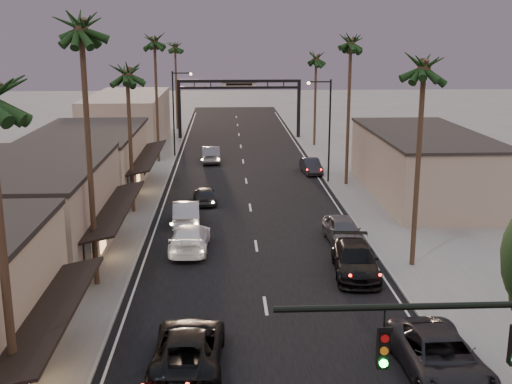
{
  "coord_description": "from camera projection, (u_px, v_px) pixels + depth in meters",
  "views": [
    {
      "loc": [
        -1.88,
        -9.62,
        12.77
      ],
      "look_at": [
        0.18,
        31.8,
        2.5
      ],
      "focal_mm": 45.0,
      "sensor_mm": 36.0,
      "label": 1
    }
  ],
  "objects": [
    {
      "name": "palm_lb",
      "position": [
        80.0,
        20.0,
        30.19
      ],
      "size": [
        3.2,
        3.2,
        15.2
      ],
      "color": "#38281C",
      "rests_on": "ground"
    },
    {
      "name": "palm_lc",
      "position": [
        127.0,
        68.0,
        44.46
      ],
      "size": [
        3.2,
        3.2,
        12.2
      ],
      "color": "#38281C",
      "rests_on": "ground"
    },
    {
      "name": "palm_ld",
      "position": [
        154.0,
        37.0,
        62.41
      ],
      "size": [
        3.2,
        3.2,
        14.2
      ],
      "color": "#38281C",
      "rests_on": "ground"
    },
    {
      "name": "curbside_grey",
      "position": [
        343.0,
        230.0,
        40.07
      ],
      "size": [
        2.24,
        4.94,
        1.65
      ],
      "primitive_type": "imported",
      "rotation": [
        0.0,
        0.0,
        0.06
      ],
      "color": "#4B4A4F",
      "rests_on": "ground"
    },
    {
      "name": "storefront_mid",
      "position": [
        30.0,
        215.0,
        36.41
      ],
      "size": [
        8.0,
        14.0,
        5.5
      ],
      "primitive_type": "cube",
      "color": "gray",
      "rests_on": "ground"
    },
    {
      "name": "storefront_far",
      "position": [
        88.0,
        164.0,
        51.98
      ],
      "size": [
        8.0,
        16.0,
        5.0
      ],
      "primitive_type": "cube",
      "color": "tan",
      "rests_on": "ground"
    },
    {
      "name": "oncoming_pickup",
      "position": [
        188.0,
        348.0,
        25.09
      ],
      "size": [
        2.9,
        5.95,
        1.63
      ],
      "primitive_type": "imported",
      "rotation": [
        0.0,
        0.0,
        3.11
      ],
      "color": "black",
      "rests_on": "ground"
    },
    {
      "name": "streetlight_left",
      "position": [
        176.0,
        107.0,
        67.11
      ],
      "size": [
        2.13,
        0.3,
        9.0
      ],
      "color": "black",
      "rests_on": "ground"
    },
    {
      "name": "curbside_black",
      "position": [
        355.0,
        260.0,
        34.72
      ],
      "size": [
        2.8,
        5.89,
        1.66
      ],
      "primitive_type": "imported",
      "rotation": [
        0.0,
        0.0,
        -0.09
      ],
      "color": "black",
      "rests_on": "ground"
    },
    {
      "name": "oncoming_silver",
      "position": [
        186.0,
        213.0,
        43.96
      ],
      "size": [
        2.06,
        5.13,
        1.66
      ],
      "primitive_type": "imported",
      "rotation": [
        0.0,
        0.0,
        3.2
      ],
      "color": "gray",
      "rests_on": "ground"
    },
    {
      "name": "curbside_near",
      "position": [
        440.0,
        357.0,
        24.29
      ],
      "size": [
        3.05,
        6.21,
        1.7
      ],
      "primitive_type": "imported",
      "rotation": [
        0.0,
        0.0,
        0.04
      ],
      "color": "black",
      "rests_on": "ground"
    },
    {
      "name": "ground",
      "position": [
        249.0,
        198.0,
        51.27
      ],
      "size": [
        200.0,
        200.0,
        0.0
      ],
      "primitive_type": "plane",
      "color": "slate",
      "rests_on": "ground"
    },
    {
      "name": "road",
      "position": [
        247.0,
        184.0,
        56.12
      ],
      "size": [
        14.0,
        120.0,
        0.02
      ],
      "primitive_type": "cube",
      "color": "black",
      "rests_on": "ground"
    },
    {
      "name": "sidewalk_right",
      "position": [
        340.0,
        166.0,
        63.35
      ],
      "size": [
        5.0,
        92.0,
        0.12
      ],
      "primitive_type": "cube",
      "color": "slate",
      "rests_on": "ground"
    },
    {
      "name": "streetlight_right",
      "position": [
        327.0,
        122.0,
        55.17
      ],
      "size": [
        2.13,
        0.3,
        9.0
      ],
      "color": "black",
      "rests_on": "ground"
    },
    {
      "name": "palm_far",
      "position": [
        175.0,
        44.0,
        84.96
      ],
      "size": [
        3.2,
        3.2,
        13.2
      ],
      "color": "#38281C",
      "rests_on": "ground"
    },
    {
      "name": "palm_ra",
      "position": [
        424.0,
        60.0,
        33.42
      ],
      "size": [
        3.2,
        3.2,
        13.2
      ],
      "color": "#38281C",
      "rests_on": "ground"
    },
    {
      "name": "curbside_far",
      "position": [
        311.0,
        166.0,
        60.1
      ],
      "size": [
        1.82,
        4.33,
        1.39
      ],
      "primitive_type": "imported",
      "rotation": [
        0.0,
        0.0,
        0.08
      ],
      "color": "black",
      "rests_on": "ground"
    },
    {
      "name": "arch",
      "position": [
        239.0,
        94.0,
        79.02
      ],
      "size": [
        15.2,
        0.4,
        7.27
      ],
      "color": "black",
      "rests_on": "ground"
    },
    {
      "name": "oncoming_dgrey",
      "position": [
        205.0,
        195.0,
        49.39
      ],
      "size": [
        2.05,
        4.05,
        1.32
      ],
      "primitive_type": "imported",
      "rotation": [
        0.0,
        0.0,
        3.27
      ],
      "color": "black",
      "rests_on": "ground"
    },
    {
      "name": "storefront_dist",
      "position": [
        128.0,
        120.0,
        74.16
      ],
      "size": [
        8.0,
        20.0,
        6.0
      ],
      "primitive_type": "cube",
      "color": "gray",
      "rests_on": "ground"
    },
    {
      "name": "oncoming_grey_far",
      "position": [
        211.0,
        154.0,
        65.29
      ],
      "size": [
        2.0,
        5.09,
        1.65
      ],
      "primitive_type": "imported",
      "rotation": [
        0.0,
        0.0,
        3.19
      ],
      "color": "#57565C",
      "rests_on": "ground"
    },
    {
      "name": "palm_rc",
      "position": [
        316.0,
        54.0,
        72.44
      ],
      "size": [
        3.2,
        3.2,
        12.2
      ],
      "color": "#38281C",
      "rests_on": "ground"
    },
    {
      "name": "oncoming_white",
      "position": [
        190.0,
        238.0,
        38.66
      ],
      "size": [
        2.46,
        5.63,
        1.61
      ],
      "primitive_type": "imported",
      "rotation": [
        0.0,
        0.0,
        3.1
      ],
      "color": "white",
      "rests_on": "ground"
    },
    {
      "name": "building_right",
      "position": [
        423.0,
        165.0,
        51.34
      ],
      "size": [
        8.0,
        18.0,
        5.0
      ],
      "primitive_type": "cube",
      "color": "gray",
      "rests_on": "ground"
    },
    {
      "name": "sidewalk_left",
      "position": [
        147.0,
        168.0,
        62.43
      ],
      "size": [
        5.0,
        92.0,
        0.12
      ],
      "primitive_type": "cube",
      "color": "slate",
      "rests_on": "ground"
    },
    {
      "name": "palm_rb",
      "position": [
        351.0,
        38.0,
        52.58
      ],
      "size": [
        3.2,
        3.2,
        14.2
      ],
      "color": "#38281C",
      "rests_on": "ground"
    }
  ]
}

